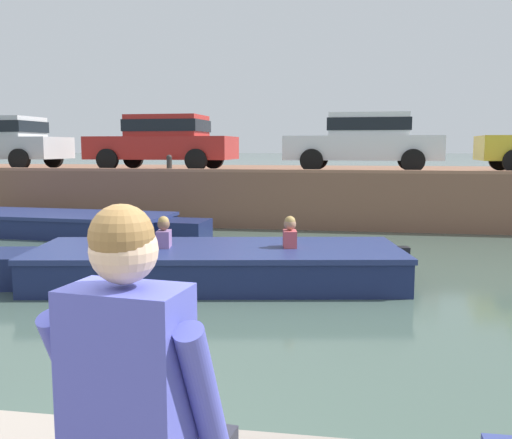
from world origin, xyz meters
TOP-DOWN VIEW (x-y plane):
  - ground_plane at (0.00, 6.12)m, footprint 400.00×400.00m
  - far_quay_wall at (0.00, 15.24)m, footprint 60.00×6.00m
  - far_wall_coping at (0.00, 12.36)m, footprint 60.00×0.24m
  - boat_moored_west_navy at (-5.13, 10.56)m, footprint 6.34×2.28m
  - motorboat_passing at (-0.82, 6.29)m, footprint 6.86×2.96m
  - car_leftmost_silver at (-8.95, 13.68)m, footprint 3.98×2.06m
  - car_left_inner_red at (-3.84, 13.68)m, footprint 4.16×2.06m
  - car_centre_white at (1.80, 13.68)m, footprint 4.18×2.06m
  - mooring_bollard_mid at (-3.31, 12.49)m, footprint 0.15×0.15m
  - person_seated_right at (0.80, -0.54)m, footprint 0.56×0.56m

SIDE VIEW (x-z plane):
  - ground_plane at x=0.00m, z-range 0.00..0.00m
  - boat_moored_west_navy at x=-5.13m, z-range 0.00..0.52m
  - motorboat_passing at x=-0.82m, z-range -0.24..0.81m
  - far_quay_wall at x=0.00m, z-range 0.00..1.46m
  - person_seated_right at x=0.80m, z-range 0.86..1.83m
  - far_wall_coping at x=0.00m, z-range 1.46..1.54m
  - mooring_bollard_mid at x=-3.31m, z-range 1.48..1.92m
  - car_leftmost_silver at x=-8.95m, z-range 1.54..3.08m
  - car_centre_white at x=1.80m, z-range 1.54..3.08m
  - car_left_inner_red at x=-3.84m, z-range 1.54..3.08m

